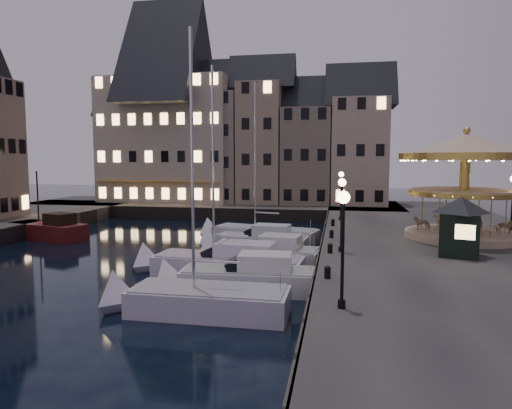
% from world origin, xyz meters
% --- Properties ---
extents(ground, '(160.00, 160.00, 0.00)m').
position_xyz_m(ground, '(0.00, 0.00, 0.00)').
color(ground, black).
rests_on(ground, ground).
extents(quay_east, '(16.00, 56.00, 1.30)m').
position_xyz_m(quay_east, '(14.00, 6.00, 0.65)').
color(quay_east, '#474442').
rests_on(quay_east, ground).
extents(quay_north, '(44.00, 12.00, 1.30)m').
position_xyz_m(quay_north, '(-8.00, 28.00, 0.65)').
color(quay_north, '#474442').
rests_on(quay_north, ground).
extents(quaywall_e, '(0.15, 44.00, 1.30)m').
position_xyz_m(quaywall_e, '(6.00, 6.00, 0.65)').
color(quaywall_e, '#47423A').
rests_on(quaywall_e, ground).
extents(quaywall_n, '(48.00, 0.15, 1.30)m').
position_xyz_m(quaywall_n, '(-6.00, 22.00, 0.65)').
color(quaywall_n, '#47423A').
rests_on(quaywall_n, ground).
extents(streetlamp_a, '(0.44, 0.44, 4.17)m').
position_xyz_m(streetlamp_a, '(7.20, -9.00, 4.02)').
color(streetlamp_a, black).
rests_on(streetlamp_a, quay_east).
extents(streetlamp_b, '(0.44, 0.44, 4.17)m').
position_xyz_m(streetlamp_b, '(7.20, 1.00, 4.02)').
color(streetlamp_b, black).
rests_on(streetlamp_b, quay_east).
extents(streetlamp_c, '(0.44, 0.44, 4.17)m').
position_xyz_m(streetlamp_c, '(7.20, 14.50, 4.02)').
color(streetlamp_c, black).
rests_on(streetlamp_c, quay_east).
extents(bollard_a, '(0.30, 0.30, 0.57)m').
position_xyz_m(bollard_a, '(6.60, -5.00, 1.60)').
color(bollard_a, black).
rests_on(bollard_a, quay_east).
extents(bollard_b, '(0.30, 0.30, 0.57)m').
position_xyz_m(bollard_b, '(6.60, 0.50, 1.60)').
color(bollard_b, black).
rests_on(bollard_b, quay_east).
extents(bollard_c, '(0.30, 0.30, 0.57)m').
position_xyz_m(bollard_c, '(6.60, 5.50, 1.60)').
color(bollard_c, black).
rests_on(bollard_c, quay_east).
extents(bollard_d, '(0.30, 0.30, 0.57)m').
position_xyz_m(bollard_d, '(6.60, 11.00, 1.60)').
color(bollard_d, black).
rests_on(bollard_d, quay_east).
extents(townhouse_na, '(5.50, 8.00, 12.80)m').
position_xyz_m(townhouse_na, '(-19.50, 30.00, 7.78)').
color(townhouse_na, gray).
rests_on(townhouse_na, quay_north).
extents(townhouse_nb, '(6.16, 8.00, 13.80)m').
position_xyz_m(townhouse_nb, '(-14.05, 30.00, 8.28)').
color(townhouse_nb, slate).
rests_on(townhouse_nb, quay_north).
extents(townhouse_nc, '(6.82, 8.00, 14.80)m').
position_xyz_m(townhouse_nc, '(-8.00, 30.00, 8.78)').
color(townhouse_nc, gray).
rests_on(townhouse_nc, quay_north).
extents(townhouse_nd, '(5.50, 8.00, 15.80)m').
position_xyz_m(townhouse_nd, '(-2.25, 30.00, 9.28)').
color(townhouse_nd, tan).
rests_on(townhouse_nd, quay_north).
extents(townhouse_ne, '(6.16, 8.00, 12.80)m').
position_xyz_m(townhouse_ne, '(3.20, 30.00, 7.78)').
color(townhouse_ne, gray).
rests_on(townhouse_ne, quay_north).
extents(townhouse_nf, '(6.82, 8.00, 13.80)m').
position_xyz_m(townhouse_nf, '(9.25, 30.00, 8.28)').
color(townhouse_nf, tan).
rests_on(townhouse_nf, quay_north).
extents(hotel_corner, '(17.60, 9.00, 16.80)m').
position_xyz_m(hotel_corner, '(-14.00, 30.00, 9.78)').
color(hotel_corner, beige).
rests_on(hotel_corner, quay_north).
extents(motorboat_a, '(7.76, 2.61, 13.03)m').
position_xyz_m(motorboat_a, '(1.14, -6.92, 0.54)').
color(motorboat_a, silver).
rests_on(motorboat_a, ground).
extents(motorboat_b, '(7.82, 2.67, 2.15)m').
position_xyz_m(motorboat_b, '(2.32, -3.39, 0.64)').
color(motorboat_b, white).
rests_on(motorboat_b, ground).
extents(motorboat_c, '(9.54, 3.06, 12.64)m').
position_xyz_m(motorboat_c, '(0.56, -0.49, 0.68)').
color(motorboat_c, silver).
rests_on(motorboat_c, ground).
extents(motorboat_d, '(7.45, 3.22, 2.15)m').
position_xyz_m(motorboat_d, '(2.40, 2.34, 0.64)').
color(motorboat_d, silver).
rests_on(motorboat_d, ground).
extents(motorboat_e, '(7.67, 2.93, 2.15)m').
position_xyz_m(motorboat_e, '(1.23, 6.56, 0.64)').
color(motorboat_e, silver).
rests_on(motorboat_e, ground).
extents(motorboat_f, '(9.50, 4.64, 12.64)m').
position_xyz_m(motorboat_f, '(0.73, 10.38, 0.53)').
color(motorboat_f, silver).
rests_on(motorboat_f, ground).
extents(red_fishing_boat, '(7.33, 4.26, 5.78)m').
position_xyz_m(red_fishing_boat, '(-16.36, 8.31, 0.69)').
color(red_fishing_boat, maroon).
rests_on(red_fishing_boat, ground).
extents(carousel, '(8.38, 8.38, 7.33)m').
position_xyz_m(carousel, '(15.15, 6.89, 6.13)').
color(carousel, '#CAAD8C').
rests_on(carousel, quay_east).
extents(ticket_kiosk, '(3.13, 3.13, 3.67)m').
position_xyz_m(ticket_kiosk, '(13.55, 1.05, 3.48)').
color(ticket_kiosk, black).
rests_on(ticket_kiosk, quay_east).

